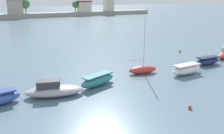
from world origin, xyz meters
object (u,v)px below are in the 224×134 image
mooring_buoy_0 (180,51)px  moored_boat_4 (143,69)px  moored_boat_3 (98,80)px  mooring_buoy_2 (190,107)px  moored_boat_5 (186,69)px  moored_boat_6 (208,61)px  moored_boat_2 (54,90)px

mooring_buoy_0 → moored_boat_4: bearing=-150.5°
moored_boat_3 → mooring_buoy_2: size_ratio=14.56×
moored_boat_3 → moored_boat_5: bearing=-27.2°
moored_boat_4 → mooring_buoy_0: bearing=38.5°
moored_boat_4 → mooring_buoy_0: size_ratio=15.99×
moored_boat_3 → moored_boat_6: 16.16m
moored_boat_6 → mooring_buoy_0: (1.79, 7.33, -0.30)m
moored_boat_3 → mooring_buoy_2: (4.59, -8.26, -0.42)m
moored_boat_3 → moored_boat_4: bearing=-8.8°
mooring_buoy_2 → moored_boat_2: bearing=140.5°
moored_boat_4 → moored_boat_5: 5.07m
moored_boat_3 → moored_boat_4: (6.34, 1.29, -0.06)m
moored_boat_2 → moored_boat_6: moored_boat_2 is taller
moored_boat_5 → mooring_buoy_0: moored_boat_5 is taller
moored_boat_2 → moored_boat_5: bearing=11.7°
mooring_buoy_2 → moored_boat_6: bearing=37.2°
moored_boat_5 → mooring_buoy_0: size_ratio=10.34×
moored_boat_6 → moored_boat_4: bearing=176.3°
moored_boat_5 → mooring_buoy_0: bearing=47.7°
moored_boat_5 → moored_boat_6: size_ratio=1.08×
moored_boat_2 → moored_boat_5: (15.38, -0.68, 0.02)m
mooring_buoy_2 → moored_boat_4: bearing=79.6°
moored_boat_5 → moored_boat_6: moored_boat_5 is taller
moored_boat_4 → moored_boat_6: (9.81, -0.76, -0.00)m
moored_boat_5 → mooring_buoy_0: (7.24, 9.15, -0.37)m
moored_boat_2 → moored_boat_4: moored_boat_4 is taller
moored_boat_2 → moored_boat_6: (20.83, 1.14, -0.05)m
moored_boat_2 → moored_boat_5: 15.39m
moored_boat_3 → mooring_buoy_2: bearing=-81.2°
moored_boat_5 → mooring_buoy_2: moored_boat_5 is taller
moored_boat_4 → mooring_buoy_2: bearing=-91.4°
mooring_buoy_2 → moored_boat_3: bearing=119.1°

